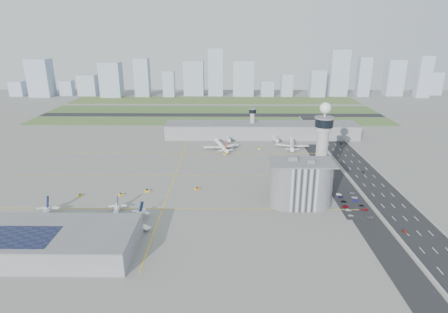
{
  "coord_description": "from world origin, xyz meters",
  "views": [
    {
      "loc": [
        3.3,
        -253.72,
        112.18
      ],
      "look_at": [
        0.0,
        35.0,
        15.0
      ],
      "focal_mm": 30.0,
      "sensor_mm": 36.0,
      "label": 1
    }
  ],
  "objects_px": {
    "jet_bridge_near_2": "(131,228)",
    "car_hw_4": "(317,130)",
    "jet_bridge_far_0": "(227,138)",
    "tug_2": "(147,191)",
    "airplane_far_b": "(292,142)",
    "jet_bridge_far_1": "(274,139)",
    "jet_bridge_near_0": "(29,228)",
    "car_hw_0": "(405,231)",
    "car_lot_0": "(351,215)",
    "car_lot_2": "(346,207)",
    "car_lot_11": "(352,193)",
    "car_lot_6": "(371,217)",
    "control_tower": "(322,143)",
    "car_lot_1": "(348,210)",
    "car_lot_10": "(355,197)",
    "car_hw_1": "(363,172)",
    "tug_5": "(260,148)",
    "secondary_tower": "(252,120)",
    "tug_0": "(80,195)",
    "car_lot_4": "(341,197)",
    "tug_4": "(225,154)",
    "car_lot_3": "(344,201)",
    "car_hw_2": "(341,144)",
    "airplane_far_a": "(221,143)",
    "admin_building": "(301,184)",
    "car_lot_9": "(356,200)",
    "airplane_near_b": "(114,213)",
    "jet_bridge_near_1": "(80,228)",
    "airplane_near_a": "(38,218)",
    "car_lot_8": "(362,205)",
    "car_lot_7": "(365,210)"
  },
  "relations": [
    {
      "from": "tug_2",
      "to": "car_hw_0",
      "type": "xyz_separation_m",
      "value": [
        163.19,
        -56.22,
        -0.42
      ]
    },
    {
      "from": "car_hw_0",
      "to": "car_lot_10",
      "type": "bearing_deg",
      "value": 99.72
    },
    {
      "from": "airplane_far_a",
      "to": "admin_building",
      "type": "bearing_deg",
      "value": -172.13
    },
    {
      "from": "airplane_far_b",
      "to": "car_hw_2",
      "type": "distance_m",
      "value": 54.91
    },
    {
      "from": "car_lot_7",
      "to": "tug_2",
      "type": "bearing_deg",
      "value": 84.65
    },
    {
      "from": "jet_bridge_far_0",
      "to": "car_hw_4",
      "type": "bearing_deg",
      "value": 103.47
    },
    {
      "from": "jet_bridge_near_2",
      "to": "car_lot_8",
      "type": "height_order",
      "value": "jet_bridge_near_2"
    },
    {
      "from": "car_hw_1",
      "to": "car_lot_4",
      "type": "bearing_deg",
      "value": -113.31
    },
    {
      "from": "car_hw_0",
      "to": "car_lot_2",
      "type": "bearing_deg",
      "value": 120.64
    },
    {
      "from": "car_lot_8",
      "to": "car_hw_0",
      "type": "xyz_separation_m",
      "value": [
        13.64,
        -34.22,
        0.08
      ]
    },
    {
      "from": "car_lot_4",
      "to": "car_lot_9",
      "type": "bearing_deg",
      "value": -129.37
    },
    {
      "from": "car_hw_4",
      "to": "airplane_near_b",
      "type": "bearing_deg",
      "value": -125.72
    },
    {
      "from": "airplane_near_a",
      "to": "car_lot_11",
      "type": "xyz_separation_m",
      "value": [
        203.82,
        50.83,
        -5.32
      ]
    },
    {
      "from": "airplane_far_b",
      "to": "car_lot_0",
      "type": "height_order",
      "value": "airplane_far_b"
    },
    {
      "from": "car_lot_11",
      "to": "car_lot_10",
      "type": "bearing_deg",
      "value": 174.32
    },
    {
      "from": "control_tower",
      "to": "jet_bridge_near_1",
      "type": "xyz_separation_m",
      "value": [
        -155.0,
        -69.0,
        -32.19
      ]
    },
    {
      "from": "jet_bridge_far_0",
      "to": "car_hw_4",
      "type": "height_order",
      "value": "jet_bridge_far_0"
    },
    {
      "from": "car_lot_6",
      "to": "airplane_far_b",
      "type": "bearing_deg",
      "value": 7.66
    },
    {
      "from": "car_lot_1",
      "to": "car_lot_11",
      "type": "distance_m",
      "value": 29.64
    },
    {
      "from": "car_lot_0",
      "to": "car_lot_3",
      "type": "bearing_deg",
      "value": -4.34
    },
    {
      "from": "jet_bridge_far_1",
      "to": "tug_2",
      "type": "bearing_deg",
      "value": -48.78
    },
    {
      "from": "jet_bridge_near_0",
      "to": "jet_bridge_near_2",
      "type": "relative_size",
      "value": 1.0
    },
    {
      "from": "tug_0",
      "to": "car_lot_6",
      "type": "relative_size",
      "value": 0.66
    },
    {
      "from": "tug_4",
      "to": "car_hw_4",
      "type": "relative_size",
      "value": 0.98
    },
    {
      "from": "control_tower",
      "to": "car_lot_1",
      "type": "distance_m",
      "value": 53.45
    },
    {
      "from": "car_lot_8",
      "to": "car_hw_2",
      "type": "xyz_separation_m",
      "value": [
        28.01,
        145.79,
        0.05
      ]
    },
    {
      "from": "car_lot_9",
      "to": "control_tower",
      "type": "bearing_deg",
      "value": 31.83
    },
    {
      "from": "jet_bridge_far_0",
      "to": "car_lot_1",
      "type": "distance_m",
      "value": 182.27
    },
    {
      "from": "jet_bridge_near_1",
      "to": "car_lot_8",
      "type": "bearing_deg",
      "value": -68.32
    },
    {
      "from": "secondary_tower",
      "to": "car_lot_2",
      "type": "bearing_deg",
      "value": -73.51
    },
    {
      "from": "control_tower",
      "to": "car_lot_0",
      "type": "height_order",
      "value": "control_tower"
    },
    {
      "from": "jet_bridge_far_1",
      "to": "car_hw_1",
      "type": "xyz_separation_m",
      "value": [
        64.18,
        -92.93,
        -2.31
      ]
    },
    {
      "from": "airplane_near_b",
      "to": "jet_bridge_near_2",
      "type": "bearing_deg",
      "value": 36.82
    },
    {
      "from": "tug_2",
      "to": "car_lot_11",
      "type": "relative_size",
      "value": 0.95
    },
    {
      "from": "airplane_far_b",
      "to": "jet_bridge_far_1",
      "type": "distance_m",
      "value": 27.9
    },
    {
      "from": "jet_bridge_far_0",
      "to": "car_lot_10",
      "type": "relative_size",
      "value": 3.16
    },
    {
      "from": "car_lot_4",
      "to": "tug_4",
      "type": "bearing_deg",
      "value": 36.19
    },
    {
      "from": "car_hw_0",
      "to": "car_hw_4",
      "type": "relative_size",
      "value": 1.05
    },
    {
      "from": "jet_bridge_near_0",
      "to": "car_lot_11",
      "type": "height_order",
      "value": "jet_bridge_near_0"
    },
    {
      "from": "car_lot_10",
      "to": "car_hw_1",
      "type": "distance_m",
      "value": 55.99
    },
    {
      "from": "jet_bridge_far_1",
      "to": "secondary_tower",
      "type": "bearing_deg",
      "value": -139.29
    },
    {
      "from": "jet_bridge_near_2",
      "to": "car_hw_4",
      "type": "bearing_deg",
      "value": -24.07
    },
    {
      "from": "jet_bridge_near_1",
      "to": "car_hw_1",
      "type": "xyz_separation_m",
      "value": [
        199.18,
        100.07,
        -2.31
      ]
    },
    {
      "from": "airplane_far_a",
      "to": "car_lot_11",
      "type": "height_order",
      "value": "airplane_far_a"
    },
    {
      "from": "tug_0",
      "to": "car_lot_11",
      "type": "height_order",
      "value": "tug_0"
    },
    {
      "from": "car_lot_2",
      "to": "car_lot_3",
      "type": "xyz_separation_m",
      "value": [
        1.05,
        8.2,
        -0.05
      ]
    },
    {
      "from": "tug_5",
      "to": "car_lot_1",
      "type": "distance_m",
      "value": 143.08
    },
    {
      "from": "car_lot_7",
      "to": "car_lot_11",
      "type": "xyz_separation_m",
      "value": [
        -0.21,
        26.72,
        -0.09
      ]
    },
    {
      "from": "jet_bridge_near_2",
      "to": "car_hw_0",
      "type": "relative_size",
      "value": 3.8
    },
    {
      "from": "jet_bridge_far_0",
      "to": "tug_2",
      "type": "distance_m",
      "value": 146.51
    }
  ]
}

